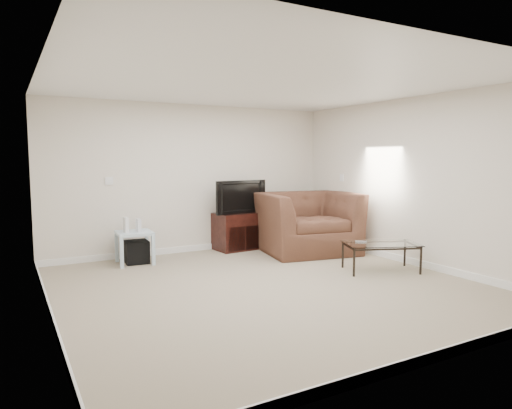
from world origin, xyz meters
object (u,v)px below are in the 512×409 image
tv_stand (237,231)px  coffee_table (381,257)px  recliner (307,212)px  side_table (135,248)px  subwoofer (137,252)px  television (238,197)px

tv_stand → coffee_table: size_ratio=0.76×
recliner → coffee_table: (0.13, -1.61, -0.48)m
coffee_table → side_table: bearing=143.7°
subwoofer → coffee_table: bearing=-36.9°
tv_stand → side_table: size_ratio=1.51×
side_table → recliner: bearing=-11.1°
tv_stand → side_table: bearing=-178.0°
television → side_table: size_ratio=1.81×
tv_stand → side_table: (-1.86, -0.23, -0.08)m
tv_stand → recliner: bearing=-44.6°
side_table → subwoofer: side_table is taller
subwoofer → recliner: (2.78, -0.57, 0.51)m
side_table → recliner: (2.81, -0.55, 0.44)m
subwoofer → tv_stand: bearing=6.6°
side_table → tv_stand: bearing=7.0°
tv_stand → recliner: (0.95, -0.78, 0.36)m
side_table → coffee_table: (2.94, -2.16, -0.05)m
television → coffee_table: size_ratio=0.91×
subwoofer → recliner: 2.88m
tv_stand → side_table: 1.88m
side_table → subwoofer: size_ratio=1.50×
tv_stand → coffee_table: tv_stand is taller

